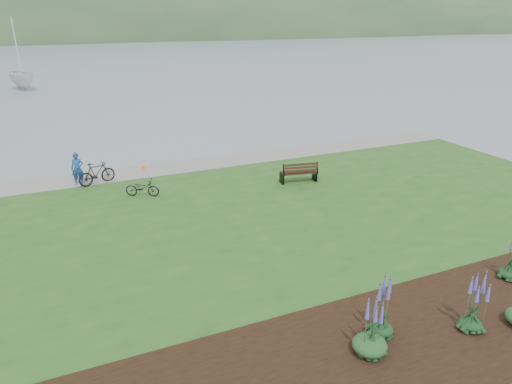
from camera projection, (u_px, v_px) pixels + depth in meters
ground at (244, 217)px, 20.33m from camera, size 600.00×600.00×0.00m
lawn at (263, 231)px, 18.55m from camera, size 34.00×20.00×0.40m
shoreline_path at (199, 165)px, 26.07m from camera, size 34.00×2.20×0.03m
garden_bed at (472, 317)px, 12.93m from camera, size 24.00×4.40×0.04m
far_hillside at (124, 38)px, 172.96m from camera, size 580.00×80.00×38.00m
park_bench at (299, 172)px, 23.13m from camera, size 1.93×1.06×1.13m
person at (77, 166)px, 22.68m from camera, size 0.80×0.63×1.97m
bicycle_a at (142, 188)px, 21.44m from camera, size 1.24×1.68×0.84m
bicycle_b at (97, 173)px, 22.92m from camera, size 1.12×1.97×1.14m
sailboat at (24, 89)px, 54.88m from camera, size 12.46×12.58×26.10m
pannier at (143, 168)px, 25.14m from camera, size 0.22×0.28×0.27m
echium_0 at (475, 304)px, 12.14m from camera, size 0.62×0.62×1.89m
echium_1 at (512, 259)px, 14.57m from camera, size 0.62×0.62×1.90m
echium_4 at (384, 306)px, 11.88m from camera, size 0.62×0.62×2.18m
echium_5 at (373, 329)px, 11.27m from camera, size 0.62×0.62×1.82m
shrub_0 at (370, 345)px, 11.47m from camera, size 0.89×0.89×0.44m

